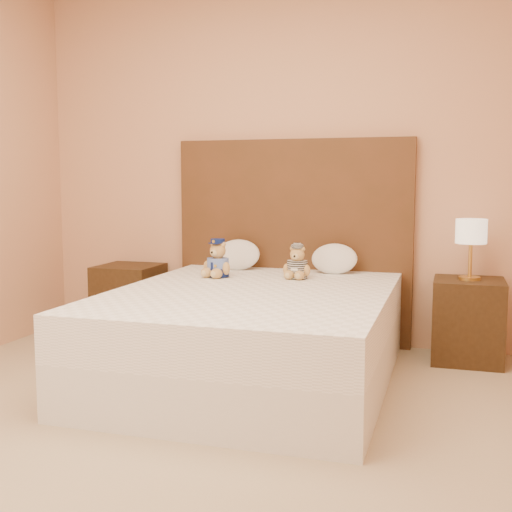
{
  "coord_description": "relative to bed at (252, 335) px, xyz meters",
  "views": [
    {
      "loc": [
        1.12,
        -2.4,
        1.19
      ],
      "look_at": [
        -0.05,
        1.45,
        0.72
      ],
      "focal_mm": 45.0,
      "sensor_mm": 36.0,
      "label": 1
    }
  ],
  "objects": [
    {
      "name": "headboard",
      "position": [
        0.0,
        1.01,
        0.47
      ],
      "size": [
        1.75,
        0.08,
        1.5
      ],
      "primitive_type": "cube",
      "color": "#512D18",
      "rests_on": "ground"
    },
    {
      "name": "pillow_right",
      "position": [
        0.35,
        0.83,
        0.39
      ],
      "size": [
        0.32,
        0.21,
        0.23
      ],
      "primitive_type": "ellipsoid",
      "color": "white",
      "rests_on": "bed"
    },
    {
      "name": "teddy_prisoner",
      "position": [
        0.15,
        0.52,
        0.39
      ],
      "size": [
        0.21,
        0.2,
        0.22
      ],
      "primitive_type": null,
      "rotation": [
        0.0,
        0.0,
        -0.08
      ],
      "color": "#AE8A43",
      "rests_on": "bed"
    },
    {
      "name": "nightstand_right",
      "position": [
        1.25,
        0.8,
        -0.0
      ],
      "size": [
        0.45,
        0.45,
        0.55
      ],
      "primitive_type": "cube",
      "color": "#382411",
      "rests_on": "ground"
    },
    {
      "name": "ground",
      "position": [
        0.0,
        -1.2,
        -0.28
      ],
      "size": [
        4.0,
        4.5,
        0.0
      ],
      "primitive_type": "cube",
      "color": "tan",
      "rests_on": "ground"
    },
    {
      "name": "bed",
      "position": [
        0.0,
        0.0,
        0.0
      ],
      "size": [
        1.6,
        2.0,
        0.55
      ],
      "color": "white",
      "rests_on": "ground"
    },
    {
      "name": "room_walls",
      "position": [
        0.0,
        -0.74,
        1.53
      ],
      "size": [
        4.04,
        4.52,
        2.72
      ],
      "color": "tan",
      "rests_on": "ground"
    },
    {
      "name": "lamp",
      "position": [
        1.25,
        0.8,
        0.57
      ],
      "size": [
        0.2,
        0.2,
        0.4
      ],
      "color": "gold",
      "rests_on": "nightstand_right"
    },
    {
      "name": "pillow_left",
      "position": [
        -0.37,
        0.83,
        0.39
      ],
      "size": [
        0.34,
        0.22,
        0.24
      ],
      "primitive_type": "ellipsoid",
      "color": "white",
      "rests_on": "bed"
    },
    {
      "name": "teddy_police",
      "position": [
        -0.38,
        0.43,
        0.4
      ],
      "size": [
        0.27,
        0.26,
        0.26
      ],
      "primitive_type": null,
      "rotation": [
        0.0,
        0.0,
        -0.28
      ],
      "color": "#AE8A43",
      "rests_on": "bed"
    },
    {
      "name": "nightstand_left",
      "position": [
        -1.25,
        0.8,
        -0.0
      ],
      "size": [
        0.45,
        0.45,
        0.55
      ],
      "primitive_type": "cube",
      "color": "#382411",
      "rests_on": "ground"
    }
  ]
}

